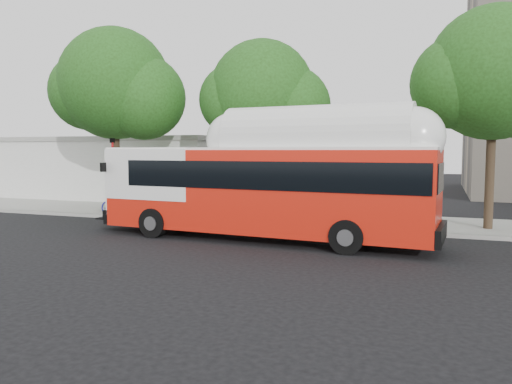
# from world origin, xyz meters

# --- Properties ---
(ground) EXTENTS (120.00, 120.00, 0.00)m
(ground) POSITION_xyz_m (0.00, 0.00, 0.00)
(ground) COLOR black
(ground) RESTS_ON ground
(sidewalk) EXTENTS (60.00, 5.00, 0.15)m
(sidewalk) POSITION_xyz_m (0.00, 6.50, 0.07)
(sidewalk) COLOR gray
(sidewalk) RESTS_ON ground
(curb_strip) EXTENTS (60.00, 0.30, 0.15)m
(curb_strip) POSITION_xyz_m (0.00, 3.90, 0.07)
(curb_strip) COLOR gray
(curb_strip) RESTS_ON ground
(red_curb_segment) EXTENTS (10.00, 0.32, 0.16)m
(red_curb_segment) POSITION_xyz_m (-3.00, 3.90, 0.08)
(red_curb_segment) COLOR maroon
(red_curb_segment) RESTS_ON ground
(street_tree_left) EXTENTS (6.67, 5.80, 9.74)m
(street_tree_left) POSITION_xyz_m (-8.53, 5.56, 6.60)
(street_tree_left) COLOR #2D2116
(street_tree_left) RESTS_ON ground
(street_tree_mid) EXTENTS (5.75, 5.00, 8.62)m
(street_tree_mid) POSITION_xyz_m (-0.59, 6.06, 5.91)
(street_tree_mid) COLOR #2D2116
(street_tree_mid) RESTS_ON ground
(street_tree_right) EXTENTS (6.21, 5.40, 9.18)m
(street_tree_right) POSITION_xyz_m (9.44, 5.86, 6.26)
(street_tree_right) COLOR #2D2116
(street_tree_right) RESTS_ON ground
(low_commercial_bldg) EXTENTS (16.20, 10.20, 4.25)m
(low_commercial_bldg) POSITION_xyz_m (-14.00, 14.00, 2.15)
(low_commercial_bldg) COLOR silver
(low_commercial_bldg) RESTS_ON ground
(transit_bus) EXTENTS (13.61, 3.61, 3.98)m
(transit_bus) POSITION_xyz_m (0.97, 0.81, 1.86)
(transit_bus) COLOR red
(transit_bus) RESTS_ON ground
(signal_pole) EXTENTS (0.11, 0.38, 3.97)m
(signal_pole) POSITION_xyz_m (-8.22, 4.12, 2.04)
(signal_pole) COLOR #A71114
(signal_pole) RESTS_ON ground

